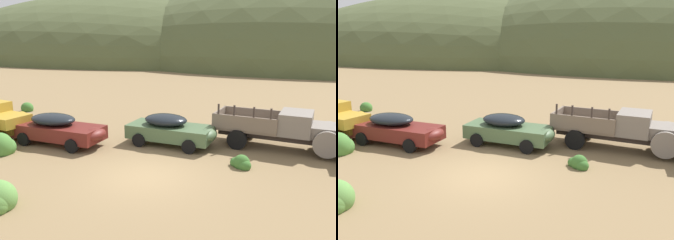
{
  "view_description": "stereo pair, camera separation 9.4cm",
  "coord_description": "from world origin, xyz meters",
  "views": [
    {
      "loc": [
        4.42,
        -11.62,
        5.39
      ],
      "look_at": [
        -0.26,
        4.0,
        1.31
      ],
      "focal_mm": 36.15,
      "sensor_mm": 36.0,
      "label": 1
    },
    {
      "loc": [
        4.51,
        -11.6,
        5.39
      ],
      "look_at": [
        -0.26,
        4.0,
        1.31
      ],
      "focal_mm": 36.15,
      "sensor_mm": 36.0,
      "label": 2
    }
  ],
  "objects": [
    {
      "name": "bush_lone_scrub",
      "position": [
        -7.44,
        0.59,
        0.31
      ],
      "size": [
        1.28,
        1.29,
        1.32
      ],
      "color": "#4C8438",
      "rests_on": "ground"
    },
    {
      "name": "hill_distant",
      "position": [
        11.28,
        63.88,
        0.0
      ],
      "size": [
        85.4,
        60.12,
        35.03
      ],
      "primitive_type": "ellipsoid",
      "color": "#4C5633",
      "rests_on": "ground"
    },
    {
      "name": "truck_primer_gray",
      "position": [
        5.65,
        5.09,
        1.02
      ],
      "size": [
        6.73,
        3.07,
        2.16
      ],
      "rotation": [
        0.0,
        0.0,
        -0.16
      ],
      "color": "#3D322D",
      "rests_on": "ground"
    },
    {
      "name": "hill_center",
      "position": [
        -29.51,
        66.96,
        0.0
      ],
      "size": [
        102.62,
        60.17,
        30.34
      ],
      "primitive_type": "ellipsoid",
      "color": "#4C5633",
      "rests_on": "ground"
    },
    {
      "name": "bush_near_barrel",
      "position": [
        3.54,
        2.04,
        0.17
      ],
      "size": [
        0.91,
        0.81,
        0.72
      ],
      "color": "#3D702D",
      "rests_on": "ground"
    },
    {
      "name": "car_oxblood",
      "position": [
        -5.51,
        2.58,
        0.82
      ],
      "size": [
        5.15,
        2.32,
        1.57
      ],
      "rotation": [
        0.0,
        0.0,
        -0.09
      ],
      "color": "maroon",
      "rests_on": "ground"
    },
    {
      "name": "car_weathered_green",
      "position": [
        -0.04,
        4.1,
        0.82
      ],
      "size": [
        4.67,
        2.4,
        1.57
      ],
      "rotation": [
        0.0,
        0.0,
        -0.11
      ],
      "color": "#47603D",
      "rests_on": "ground"
    },
    {
      "name": "bush_between_trucks",
      "position": [
        -12.46,
        8.66,
        0.2
      ],
      "size": [
        0.91,
        0.82,
        0.85
      ],
      "color": "#3D702D",
      "rests_on": "ground"
    },
    {
      "name": "ground_plane",
      "position": [
        0.0,
        0.0,
        0.0
      ],
      "size": [
        300.0,
        300.0,
        0.0
      ],
      "primitive_type": "plane",
      "color": "olive"
    }
  ]
}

